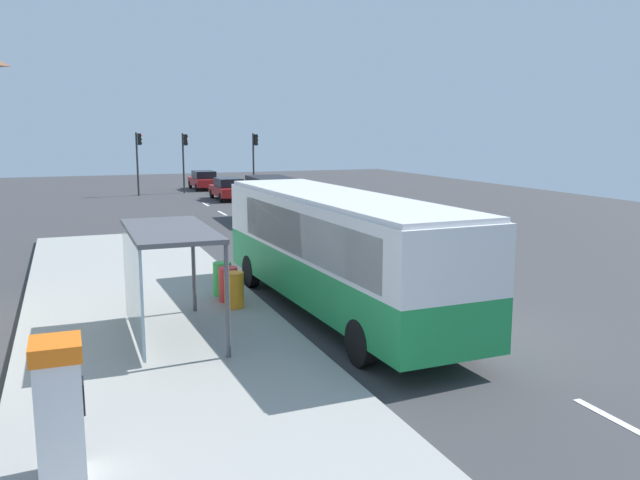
{
  "coord_description": "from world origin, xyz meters",
  "views": [
    {
      "loc": [
        -8.21,
        -13.83,
        4.88
      ],
      "look_at": [
        -1.0,
        4.85,
        1.5
      ],
      "focal_mm": 37.05,
      "sensor_mm": 36.0,
      "label": 1
    }
  ],
  "objects_px": {
    "bus_shelter": "(156,255)",
    "sedan_far": "(204,180)",
    "traffic_light_far_side": "(138,153)",
    "white_van": "(274,196)",
    "recycling_bin_red": "(228,284)",
    "recycling_bin_green": "(222,279)",
    "recycling_bin_orange": "(234,290)",
    "ticket_machine": "(60,408)",
    "bus": "(336,246)",
    "traffic_light_near_side": "(255,153)",
    "sedan_near": "(228,188)",
    "traffic_light_median": "(184,153)"
  },
  "relations": [
    {
      "from": "traffic_light_near_side",
      "to": "recycling_bin_green",
      "type": "bearing_deg",
      "value": -107.18
    },
    {
      "from": "white_van",
      "to": "sedan_near",
      "type": "xyz_separation_m",
      "value": [
        0.1,
        11.25,
        -0.55
      ]
    },
    {
      "from": "traffic_light_far_side",
      "to": "recycling_bin_orange",
      "type": "bearing_deg",
      "value": -91.88
    },
    {
      "from": "recycling_bin_red",
      "to": "traffic_light_median",
      "type": "height_order",
      "value": "traffic_light_median"
    },
    {
      "from": "sedan_far",
      "to": "recycling_bin_green",
      "type": "height_order",
      "value": "sedan_far"
    },
    {
      "from": "bus",
      "to": "sedan_near",
      "type": "xyz_separation_m",
      "value": [
        4.01,
        29.32,
        -1.05
      ]
    },
    {
      "from": "sedan_far",
      "to": "white_van",
      "type": "bearing_deg",
      "value": -90.29
    },
    {
      "from": "recycling_bin_green",
      "to": "traffic_light_far_side",
      "type": "distance_m",
      "value": 32.31
    },
    {
      "from": "bus",
      "to": "white_van",
      "type": "xyz_separation_m",
      "value": [
        3.91,
        18.07,
        -0.5
      ]
    },
    {
      "from": "traffic_light_near_side",
      "to": "traffic_light_far_side",
      "type": "bearing_deg",
      "value": 174.69
    },
    {
      "from": "white_van",
      "to": "recycling_bin_green",
      "type": "bearing_deg",
      "value": -112.25
    },
    {
      "from": "recycling_bin_green",
      "to": "traffic_light_median",
      "type": "relative_size",
      "value": 0.21
    },
    {
      "from": "recycling_bin_green",
      "to": "white_van",
      "type": "bearing_deg",
      "value": 67.75
    },
    {
      "from": "traffic_light_near_side",
      "to": "sedan_far",
      "type": "bearing_deg",
      "value": 128.1
    },
    {
      "from": "recycling_bin_orange",
      "to": "recycling_bin_red",
      "type": "relative_size",
      "value": 1.0
    },
    {
      "from": "ticket_machine",
      "to": "traffic_light_far_side",
      "type": "xyz_separation_m",
      "value": [
        5.37,
        41.26,
        1.93
      ]
    },
    {
      "from": "recycling_bin_orange",
      "to": "recycling_bin_red",
      "type": "distance_m",
      "value": 0.7
    },
    {
      "from": "traffic_light_far_side",
      "to": "ticket_machine",
      "type": "bearing_deg",
      "value": -97.42
    },
    {
      "from": "traffic_light_far_side",
      "to": "bus_shelter",
      "type": "relative_size",
      "value": 1.16
    },
    {
      "from": "ticket_machine",
      "to": "traffic_light_near_side",
      "type": "distance_m",
      "value": 42.85
    },
    {
      "from": "ticket_machine",
      "to": "bus_shelter",
      "type": "xyz_separation_m",
      "value": [
        2.05,
        5.79,
        0.93
      ]
    },
    {
      "from": "ticket_machine",
      "to": "traffic_light_median",
      "type": "relative_size",
      "value": 0.43
    },
    {
      "from": "recycling_bin_orange",
      "to": "ticket_machine",
      "type": "bearing_deg",
      "value": -119.09
    },
    {
      "from": "recycling_bin_red",
      "to": "ticket_machine",
      "type": "bearing_deg",
      "value": -117.02
    },
    {
      "from": "bus",
      "to": "sedan_far",
      "type": "height_order",
      "value": "bus"
    },
    {
      "from": "ticket_machine",
      "to": "recycling_bin_green",
      "type": "relative_size",
      "value": 2.04
    },
    {
      "from": "white_van",
      "to": "bus_shelter",
      "type": "distance_m",
      "value": 20.8
    },
    {
      "from": "sedan_near",
      "to": "ticket_machine",
      "type": "height_order",
      "value": "ticket_machine"
    },
    {
      "from": "bus",
      "to": "white_van",
      "type": "bearing_deg",
      "value": 77.78
    },
    {
      "from": "bus",
      "to": "sedan_near",
      "type": "bearing_deg",
      "value": 82.21
    },
    {
      "from": "ticket_machine",
      "to": "traffic_light_near_side",
      "type": "xyz_separation_m",
      "value": [
        13.97,
        40.46,
        1.88
      ]
    },
    {
      "from": "sedan_near",
      "to": "traffic_light_median",
      "type": "relative_size",
      "value": 0.97
    },
    {
      "from": "recycling_bin_red",
      "to": "recycling_bin_green",
      "type": "height_order",
      "value": "same"
    },
    {
      "from": "traffic_light_far_side",
      "to": "sedan_far",
      "type": "bearing_deg",
      "value": 31.36
    },
    {
      "from": "sedan_far",
      "to": "recycling_bin_orange",
      "type": "distance_m",
      "value": 37.45
    },
    {
      "from": "white_van",
      "to": "traffic_light_near_side",
      "type": "height_order",
      "value": "traffic_light_near_side"
    },
    {
      "from": "ticket_machine",
      "to": "recycling_bin_red",
      "type": "distance_m",
      "value": 9.41
    },
    {
      "from": "traffic_light_median",
      "to": "bus_shelter",
      "type": "height_order",
      "value": "traffic_light_median"
    },
    {
      "from": "recycling_bin_orange",
      "to": "traffic_light_near_side",
      "type": "distance_m",
      "value": 34.28
    },
    {
      "from": "traffic_light_far_side",
      "to": "white_van",
      "type": "bearing_deg",
      "value": -72.26
    },
    {
      "from": "traffic_light_median",
      "to": "bus_shelter",
      "type": "xyz_separation_m",
      "value": [
        -6.82,
        -36.27,
        -0.95
      ]
    },
    {
      "from": "bus",
      "to": "traffic_light_near_side",
      "type": "relative_size",
      "value": 2.44
    },
    {
      "from": "traffic_light_near_side",
      "to": "ticket_machine",
      "type": "bearing_deg",
      "value": -109.05
    },
    {
      "from": "sedan_near",
      "to": "bus_shelter",
      "type": "distance_m",
      "value": 31.43
    },
    {
      "from": "sedan_near",
      "to": "recycling_bin_green",
      "type": "xyz_separation_m",
      "value": [
        -6.5,
        -26.89,
        -0.14
      ]
    },
    {
      "from": "sedan_near",
      "to": "sedan_far",
      "type": "distance_m",
      "value": 8.6
    },
    {
      "from": "bus_shelter",
      "to": "ticket_machine",
      "type": "bearing_deg",
      "value": -109.54
    },
    {
      "from": "recycling_bin_green",
      "to": "bus",
      "type": "bearing_deg",
      "value": -44.35
    },
    {
      "from": "bus_shelter",
      "to": "sedan_far",
      "type": "bearing_deg",
      "value": 77.33
    },
    {
      "from": "sedan_near",
      "to": "traffic_light_median",
      "type": "bearing_deg",
      "value": 107.24
    }
  ]
}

